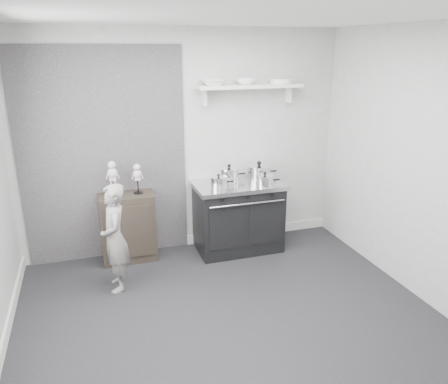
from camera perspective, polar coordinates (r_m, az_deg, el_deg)
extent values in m
plane|color=black|center=(4.31, 0.87, -16.53)|extent=(4.00, 4.00, 0.00)
cube|color=#A1A19F|center=(5.39, -5.25, 6.36)|extent=(4.00, 0.02, 2.70)
cube|color=#A1A19F|center=(2.23, 16.45, -12.76)|extent=(4.00, 0.02, 2.70)
cube|color=#A1A19F|center=(4.72, 24.63, 3.00)|extent=(0.02, 3.60, 2.70)
cube|color=silver|center=(3.54, 1.09, 22.13)|extent=(4.00, 3.60, 0.02)
cube|color=black|center=(5.28, -15.32, 4.41)|extent=(1.90, 0.02, 2.50)
cube|color=silver|center=(6.06, 4.45, -5.07)|extent=(2.00, 0.03, 0.12)
cube|color=silver|center=(4.21, -27.23, -18.90)|extent=(0.03, 3.60, 0.12)
cube|color=silver|center=(5.39, 3.41, 13.63)|extent=(1.30, 0.26, 0.04)
cube|color=silver|center=(5.30, -2.58, 12.25)|extent=(0.03, 0.12, 0.20)
cube|color=silver|center=(5.69, 8.43, 12.51)|extent=(0.03, 0.12, 0.20)
cube|color=black|center=(5.53, 1.82, -3.42)|extent=(1.03, 0.62, 0.83)
cube|color=silver|center=(5.38, 1.87, 0.93)|extent=(1.10, 0.66, 0.05)
cube|color=black|center=(5.17, 0.38, -4.75)|extent=(0.43, 0.02, 0.54)
cube|color=black|center=(5.34, 5.47, -4.08)|extent=(0.43, 0.02, 0.54)
cylinder|color=silver|center=(5.12, 3.14, -1.55)|extent=(0.93, 0.02, 0.02)
cylinder|color=black|center=(5.00, -0.23, -0.98)|extent=(0.04, 0.03, 0.04)
cylinder|color=black|center=(5.10, 3.10, -0.62)|extent=(0.04, 0.03, 0.04)
cylinder|color=black|center=(5.22, 6.28, -0.28)|extent=(0.04, 0.03, 0.04)
cube|color=black|center=(5.38, -12.43, -4.50)|extent=(0.64, 0.37, 0.83)
imported|color=gray|center=(4.70, -14.08, -5.85)|extent=(0.28, 0.43, 1.17)
cylinder|color=silver|center=(5.19, -0.71, 1.24)|extent=(0.19, 0.19, 0.11)
cylinder|color=silver|center=(5.17, -0.71, 1.93)|extent=(0.20, 0.20, 0.02)
sphere|color=black|center=(5.16, -0.71, 2.19)|extent=(0.03, 0.03, 0.03)
cylinder|color=black|center=(5.23, 0.71, 1.37)|extent=(0.10, 0.02, 0.02)
cylinder|color=silver|center=(5.43, 0.67, 2.26)|extent=(0.25, 0.25, 0.16)
cylinder|color=silver|center=(5.40, 0.67, 3.13)|extent=(0.26, 0.26, 0.02)
sphere|color=black|center=(5.40, 0.67, 3.44)|extent=(0.04, 0.04, 0.04)
cylinder|color=black|center=(5.48, 2.30, 2.41)|extent=(0.10, 0.02, 0.02)
cylinder|color=silver|center=(5.55, 4.57, 2.57)|extent=(0.30, 0.30, 0.16)
cylinder|color=silver|center=(5.53, 4.59, 3.43)|extent=(0.31, 0.31, 0.02)
sphere|color=black|center=(5.52, 4.60, 3.78)|extent=(0.05, 0.05, 0.05)
cylinder|color=black|center=(5.63, 6.38, 2.73)|extent=(0.10, 0.02, 0.02)
cylinder|color=silver|center=(5.27, 5.34, 1.45)|extent=(0.21, 0.21, 0.12)
cylinder|color=silver|center=(5.25, 5.36, 2.14)|extent=(0.22, 0.22, 0.02)
sphere|color=black|center=(5.24, 5.37, 2.42)|extent=(0.04, 0.04, 0.04)
cylinder|color=black|center=(5.32, 6.79, 1.59)|extent=(0.10, 0.02, 0.02)
imported|color=white|center=(5.24, -1.44, 14.10)|extent=(0.28, 0.28, 0.07)
imported|color=white|center=(5.37, 2.86, 14.21)|extent=(0.23, 0.23, 0.07)
cylinder|color=silver|center=(5.55, 7.49, 14.16)|extent=(0.28, 0.28, 0.06)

